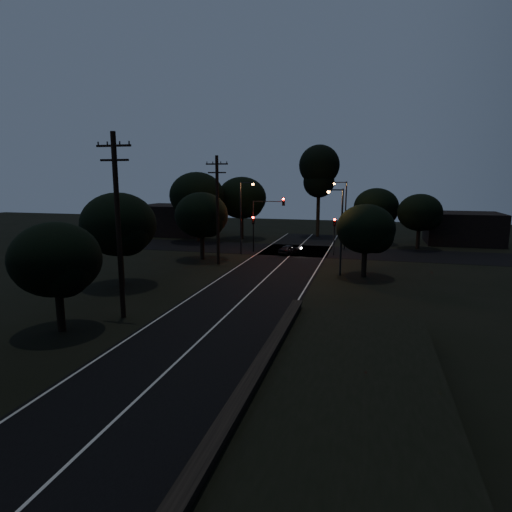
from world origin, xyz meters
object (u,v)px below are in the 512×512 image
Objects in this scene: tall_pine at (319,171)px; signal_right at (334,230)px; signal_left at (253,227)px; streetlight_a at (242,213)px; utility_pole_far at (218,208)px; signal_mast at (268,214)px; streetlight_c at (340,226)px; car at (290,249)px; streetlight_b at (344,211)px; utility_pole_mid at (118,224)px.

tall_pine reaches higher than signal_right.
signal_left is 0.51× the size of streetlight_a.
utility_pole_far reaches higher than signal_mast.
streetlight_c is (8.74, -9.99, 0.01)m from signal_mast.
utility_pole_far is 1.40× the size of streetlight_c.
signal_mast is at bearing 0.13° from signal_left.
utility_pole_far is 10.53m from car.
utility_pole_far reaches higher than streetlight_c.
signal_right is at bearing -0.03° from signal_mast.
streetlight_b is at bearing -117.26° from car.
streetlight_b reaches higher than signal_left.
car is at bearing 76.59° from utility_pole_mid.
signal_left is 2.26m from signal_mast.
signal_right is at bearing -100.00° from streetlight_b.
car is (-4.81, -0.71, -2.29)m from signal_right.
signal_mast is 0.78× the size of streetlight_a.
utility_pole_far is 12.05m from streetlight_c.
utility_pole_mid is 25.22m from signal_mast.
tall_pine is at bearing 111.38° from streetlight_b.
signal_left is at bearing 180.00° from signal_right.
signal_left is (1.40, 7.99, -2.65)m from utility_pole_far.
utility_pole_mid is 0.84× the size of tall_pine.
signal_mast is (1.69, 0.00, 1.50)m from signal_left.
signal_mast is 0.78× the size of streetlight_b.
utility_pole_far is 24.36m from tall_pine.
tall_pine is (7.00, 40.00, 3.66)m from utility_pole_mid.
car is (5.09, 1.27, -4.09)m from streetlight_a.
tall_pine is 2.09× the size of signal_mast.
tall_pine is at bearing 73.07° from utility_pole_far.
utility_pole_far is 6.10m from streetlight_a.
streetlight_a reaches higher than car.
signal_left is at bearing 70.41° from streetlight_a.
utility_pole_far is 8.64m from signal_mast.
utility_pole_far is at bearing -143.00° from signal_right.
signal_right is at bearing 37.00° from utility_pole_far.
streetlight_a is 1.00× the size of streetlight_b.
streetlight_b is (9.91, 4.01, 1.80)m from signal_left.
signal_left is (-5.60, -15.01, -6.56)m from tall_pine.
signal_left is 10.84m from streetlight_b.
signal_left is at bearing -157.95° from streetlight_b.
tall_pine is at bearing 100.93° from streetlight_c.
utility_pole_far is at bearing -133.30° from streetlight_b.
streetlight_c is (10.43, -9.99, 1.51)m from signal_left.
streetlight_b is (11.31, 12.00, -0.85)m from utility_pole_far.
utility_pole_mid is 3.44× the size of car.
car is at bearing 123.09° from streetlight_c.
tall_pine reaches higher than streetlight_b.
streetlight_b is 14.01m from streetlight_c.
tall_pine is 3.18× the size of signal_right.
utility_pole_far is at bearing 90.00° from utility_pole_mid.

